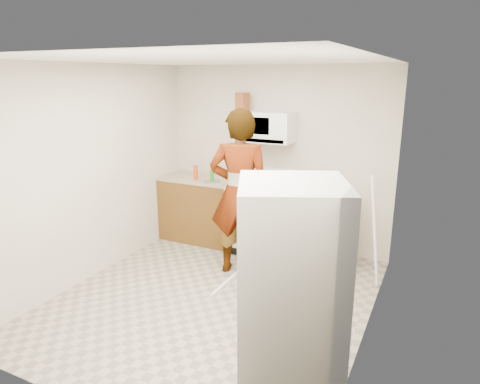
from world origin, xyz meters
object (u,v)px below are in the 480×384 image
Objects in this scene: microwave at (265,127)px; fridge at (290,301)px; kettle at (327,181)px; saucepan at (255,175)px; gas_range at (260,216)px; person at (240,193)px.

fridge is (1.34, -2.74, -0.85)m from microwave.
kettle is 0.86× the size of saucepan.
gas_range is 2.96m from fridge.
person is at bearing -120.77° from kettle.
fridge is at bearing -61.62° from saucepan.
microwave is 0.70m from saucepan.
gas_range reaches higher than saucepan.
saucepan is at bearing 132.83° from gas_range.
kettle is at bearing 0.24° from saucepan.
microwave is 3.84× the size of kettle.
person is at bearing -76.98° from saucepan.
microwave is at bearing 92.23° from fridge.
fridge is at bearing -62.74° from gas_range.
person reaches higher than gas_range.
saucepan is (-1.03, -0.00, -0.02)m from kettle.
person is 1.18× the size of fridge.
fridge is 7.39× the size of saucepan.
gas_range is at bearing -157.39° from kettle.
microwave is 0.38× the size of person.
gas_range is 0.66× the size of fridge.
person is 8.73× the size of saucepan.
gas_range is at bearing 93.33° from fridge.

